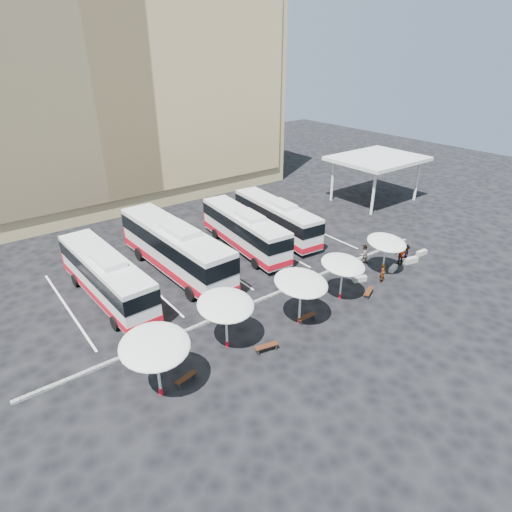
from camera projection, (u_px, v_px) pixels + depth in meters
ground at (270, 301)px, 31.13m from camera, size 120.00×120.00×0.00m
sandstone_building at (93, 85)px, 48.15m from camera, size 42.00×18.25×29.60m
service_canopy at (377, 160)px, 49.14m from camera, size 10.00×8.00×5.20m
curb_divider at (266, 297)px, 31.45m from camera, size 34.00×0.25×0.15m
bay_lines at (212, 261)px, 36.81m from camera, size 24.15×12.00×0.01m
bus_0 at (106, 276)px, 30.62m from camera, size 3.14×11.96×3.77m
bus_1 at (175, 247)px, 34.21m from camera, size 3.48×13.65×4.31m
bus_2 at (244, 229)px, 38.34m from camera, size 3.55×11.85×3.70m
bus_3 at (276, 217)px, 41.06m from camera, size 3.44×11.64×3.64m
sunshade_0 at (155, 346)px, 21.44m from camera, size 4.09×4.13×3.77m
sunshade_1 at (226, 305)px, 25.14m from camera, size 3.44×3.48×3.57m
sunshade_2 at (301, 283)px, 27.29m from camera, size 4.33×4.37×3.68m
sunshade_3 at (343, 265)px, 30.24m from camera, size 3.84×3.87×3.30m
sunshade_4 at (387, 243)px, 33.71m from camera, size 3.14×3.18×3.24m
wood_bench_0 at (186, 378)px, 23.50m from camera, size 1.40×0.62×0.42m
wood_bench_1 at (266, 347)px, 25.89m from camera, size 1.56×0.72×0.46m
wood_bench_2 at (307, 317)px, 28.70m from camera, size 1.48×0.46×0.45m
wood_bench_3 at (369, 292)px, 31.63m from camera, size 1.49×0.95×0.45m
conc_bench_0 at (360, 279)px, 33.66m from camera, size 1.16×0.70×0.41m
conc_bench_1 at (393, 268)px, 35.24m from camera, size 1.12×0.61×0.40m
conc_bench_2 at (411, 260)px, 36.50m from camera, size 1.33×0.73×0.47m
conc_bench_3 at (422, 253)px, 37.89m from camera, size 1.12×0.45×0.41m
passenger_0 at (383, 273)px, 33.29m from camera, size 0.69×0.63×1.58m
passenger_1 at (364, 255)px, 36.03m from camera, size 0.99×0.85×1.76m
passenger_2 at (401, 255)px, 35.96m from camera, size 1.01×0.99×1.70m
passenger_3 at (405, 254)px, 36.25m from camera, size 1.23×0.95×1.67m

